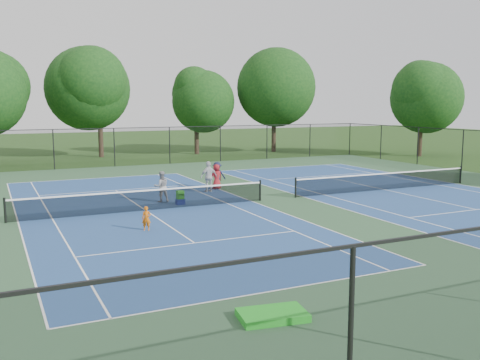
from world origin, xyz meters
name	(u,v)px	position (x,y,z in m)	size (l,w,h in m)	color
ground	(278,199)	(0.00, 0.00, 0.00)	(140.00, 140.00, 0.00)	#234716
court_pad	(278,199)	(0.00, 0.00, 0.00)	(36.00, 36.00, 0.01)	#305632
tennis_court_left	(146,209)	(-7.00, 0.00, 0.10)	(12.00, 23.83, 1.07)	navy
tennis_court_right	(385,188)	(7.00, 0.00, 0.10)	(12.00, 23.83, 1.07)	navy
perimeter_fence	(278,169)	(0.00, 0.00, 1.60)	(36.08, 36.08, 3.02)	black
tree_back_b	(99,84)	(-4.00, 26.00, 6.60)	(7.60, 7.60, 10.03)	#2D2116
tree_back_c	(196,97)	(5.00, 25.00, 5.48)	(6.00, 6.00, 8.40)	#2D2116
tree_back_d	(274,84)	(13.00, 24.00, 6.82)	(7.80, 7.80, 10.37)	#2D2116
tree_side_e	(422,93)	(23.00, 14.00, 5.81)	(6.60, 6.60, 8.87)	#2D2116
child_player	(146,219)	(-8.01, -3.79, 0.48)	(0.35, 0.23, 0.96)	#CE5E0D
instructor	(161,187)	(-5.67, 1.86, 0.78)	(0.76, 0.59, 1.56)	#969698
bystander_a	(209,177)	(-2.38, 3.64, 0.86)	(1.01, 0.42, 1.73)	silver
bystander_b	(217,175)	(-1.40, 4.78, 0.76)	(0.99, 0.57, 1.53)	#181C36
bystander_c	(217,177)	(-1.59, 4.40, 0.72)	(0.71, 0.46, 1.44)	maroon
ball_crate	(180,202)	(-5.06, 0.77, 0.14)	(0.41, 0.28, 0.28)	navy
ball_hopper	(180,195)	(-5.06, 0.77, 0.49)	(0.34, 0.27, 0.41)	#259A1B
green_tarp	(272,315)	(-7.74, -13.47, 0.09)	(1.55, 0.94, 0.17)	green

